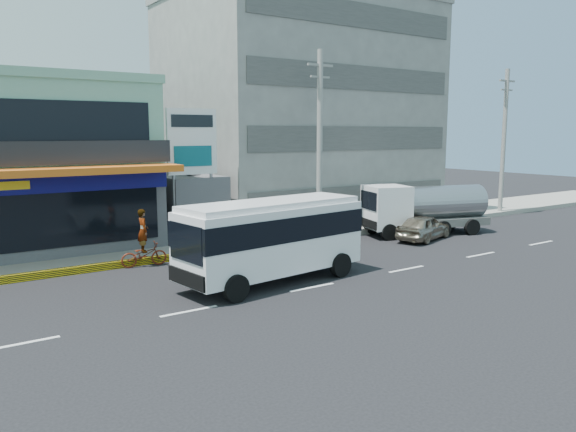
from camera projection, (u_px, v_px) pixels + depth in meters
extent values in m
plane|color=black|center=(312.00, 287.00, 21.01)|extent=(120.00, 120.00, 0.00)
cube|color=gray|center=(282.00, 233.00, 31.53)|extent=(70.00, 5.00, 0.30)
cube|color=#4A4A4F|center=(12.00, 209.00, 27.65)|extent=(12.00, 10.00, 4.00)
cube|color=#7FB499|center=(6.00, 127.00, 27.06)|extent=(12.00, 10.00, 4.00)
cube|color=#D56119|center=(32.00, 172.00, 22.60)|extent=(12.40, 1.80, 0.30)
cube|color=#0F0E64|center=(30.00, 185.00, 23.30)|extent=(12.00, 0.12, 0.80)
cube|color=black|center=(32.00, 220.00, 23.54)|extent=(11.00, 0.06, 2.60)
cube|color=gray|center=(298.00, 114.00, 37.80)|extent=(16.00, 12.00, 14.00)
cube|color=#4A4A4F|center=(180.00, 207.00, 30.53)|extent=(3.00, 6.00, 3.50)
cylinder|color=slate|center=(187.00, 174.00, 29.45)|extent=(1.50, 1.50, 0.15)
cylinder|color=gray|center=(174.00, 184.00, 27.19)|extent=(0.16, 0.16, 6.50)
cylinder|color=gray|center=(211.00, 182.00, 28.31)|extent=(0.16, 0.16, 6.50)
cube|color=white|center=(192.00, 142.00, 27.44)|extent=(2.60, 0.18, 3.20)
cylinder|color=#999993|center=(320.00, 147.00, 29.66)|extent=(0.30, 0.30, 10.00)
cube|color=#999993|center=(320.00, 65.00, 29.03)|extent=(1.60, 0.12, 0.12)
cube|color=#999993|center=(320.00, 77.00, 29.12)|extent=(1.20, 0.10, 0.10)
cylinder|color=#999993|center=(504.00, 143.00, 38.61)|extent=(0.30, 0.30, 10.00)
cube|color=#999993|center=(507.00, 81.00, 37.99)|extent=(1.60, 0.12, 0.12)
cube|color=#999993|center=(507.00, 90.00, 38.08)|extent=(1.20, 0.10, 0.10)
cube|color=white|center=(272.00, 238.00, 21.51)|extent=(7.77, 3.24, 2.48)
cube|color=black|center=(272.00, 226.00, 21.44)|extent=(7.83, 3.30, 0.92)
cube|color=white|center=(272.00, 204.00, 21.31)|extent=(7.53, 3.00, 0.22)
cylinder|color=black|center=(236.00, 288.00, 19.13)|extent=(1.00, 0.41, 0.97)
cylinder|color=black|center=(198.00, 275.00, 20.89)|extent=(1.00, 0.41, 0.97)
cylinder|color=black|center=(340.00, 265.00, 22.50)|extent=(1.00, 0.41, 0.97)
cylinder|color=black|center=(301.00, 255.00, 24.26)|extent=(1.00, 0.41, 0.97)
imported|color=gray|center=(424.00, 227.00, 30.21)|extent=(4.35, 2.72, 1.38)
cube|color=white|center=(387.00, 207.00, 30.96)|extent=(2.69, 2.69, 2.35)
cube|color=#595956|center=(426.00, 222.00, 31.87)|extent=(7.48, 3.96, 0.45)
cylinder|color=gray|center=(440.00, 202.00, 31.99)|extent=(5.38, 3.25, 1.89)
cylinder|color=black|center=(389.00, 232.00, 30.06)|extent=(0.94, 0.52, 0.90)
cylinder|color=black|center=(372.00, 226.00, 32.01)|extent=(0.94, 0.52, 0.90)
cylinder|color=black|center=(443.00, 229.00, 31.07)|extent=(0.94, 0.52, 0.90)
cylinder|color=black|center=(423.00, 223.00, 33.03)|extent=(0.94, 0.52, 0.90)
cylinder|color=black|center=(472.00, 227.00, 31.65)|extent=(0.94, 0.52, 0.90)
cylinder|color=black|center=(451.00, 222.00, 33.60)|extent=(0.94, 0.52, 0.90)
imported|color=#621E0E|center=(144.00, 255.00, 24.24)|extent=(2.02, 0.89, 1.03)
imported|color=#66594C|center=(143.00, 231.00, 24.08)|extent=(0.52, 0.73, 1.88)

